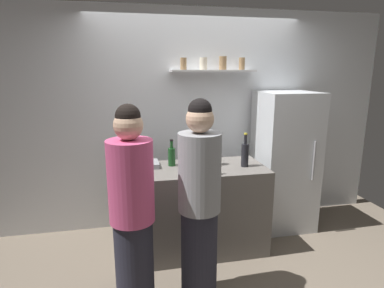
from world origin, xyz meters
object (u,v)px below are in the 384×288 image
person_grey_hoodie (199,205)px  baking_pan (142,165)px  wine_bottle_pale_glass (209,164)px  utensil_holder (188,157)px  water_bottle_plastic (215,156)px  person_pink_top (132,215)px  wine_bottle_dark_glass (245,154)px  wine_bottle_green_glass (172,156)px  refrigerator (284,161)px

person_grey_hoodie → baking_pan: bearing=137.6°
baking_pan → person_grey_hoodie: person_grey_hoodie is taller
wine_bottle_pale_glass → utensil_holder: bearing=103.1°
baking_pan → water_bottle_plastic: size_ratio=1.47×
wine_bottle_pale_glass → person_pink_top: bearing=-143.5°
wine_bottle_pale_glass → water_bottle_plastic: bearing=63.6°
utensil_holder → person_pink_top: size_ratio=0.13×
baking_pan → wine_bottle_dark_glass: wine_bottle_dark_glass is taller
wine_bottle_dark_glass → wine_bottle_pale_glass: wine_bottle_dark_glass is taller
wine_bottle_dark_glass → wine_bottle_green_glass: wine_bottle_dark_glass is taller
utensil_holder → person_grey_hoodie: size_ratio=0.13×
utensil_holder → water_bottle_plastic: bearing=-31.2°
wine_bottle_pale_glass → wine_bottle_green_glass: size_ratio=1.01×
wine_bottle_dark_glass → wine_bottle_pale_glass: size_ratio=1.24×
utensil_holder → refrigerator: bearing=5.7°
wine_bottle_pale_glass → wine_bottle_dark_glass: bearing=24.0°
wine_bottle_green_glass → person_grey_hoodie: (0.10, -0.86, -0.18)m
utensil_holder → water_bottle_plastic: size_ratio=0.94×
refrigerator → wine_bottle_pale_glass: (-1.10, -0.59, 0.20)m
wine_bottle_pale_glass → wine_bottle_green_glass: 0.48m
baking_pan → wine_bottle_green_glass: (0.31, -0.01, 0.08)m
baking_pan → wine_bottle_dark_glass: size_ratio=0.96×
person_grey_hoodie → refrigerator: bearing=62.3°
water_bottle_plastic → refrigerator: bearing=16.4°
water_bottle_plastic → person_grey_hoodie: 0.89m
wine_bottle_dark_glass → person_grey_hoodie: bearing=-133.1°
utensil_holder → water_bottle_plastic: 0.31m
refrigerator → wine_bottle_green_glass: bearing=-171.3°
utensil_holder → water_bottle_plastic: (0.26, -0.16, 0.05)m
wine_bottle_green_glass → water_bottle_plastic: bearing=-8.2°
refrigerator → water_bottle_plastic: 1.01m
baking_pan → refrigerator: bearing=6.7°
wine_bottle_dark_glass → utensil_holder: bearing=153.3°
wine_bottle_dark_glass → person_grey_hoodie: (-0.64, -0.68, -0.21)m
utensil_holder → person_pink_top: person_pink_top is taller
refrigerator → baking_pan: 1.73m
person_grey_hoodie → utensil_holder: bearing=107.2°
refrigerator → wine_bottle_pale_glass: size_ratio=5.81×
baking_pan → person_pink_top: (-0.12, -0.93, -0.12)m
wine_bottle_green_glass → person_grey_hoodie: 0.89m
baking_pan → wine_bottle_pale_glass: (0.61, -0.39, 0.08)m
refrigerator → wine_bottle_green_glass: size_ratio=5.88×
wine_bottle_pale_glass → person_pink_top: (-0.73, -0.54, -0.20)m
utensil_holder → person_grey_hoodie: bearing=-95.5°
wine_bottle_green_glass → utensil_holder: bearing=26.3°
water_bottle_plastic → wine_bottle_pale_glass: bearing=-116.4°
wine_bottle_dark_glass → person_grey_hoodie: person_grey_hoodie is taller
wine_bottle_pale_glass → person_grey_hoodie: bearing=-112.4°
wine_bottle_pale_glass → water_bottle_plastic: wine_bottle_pale_glass is taller
refrigerator → wine_bottle_dark_glass: (-0.66, -0.40, 0.22)m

